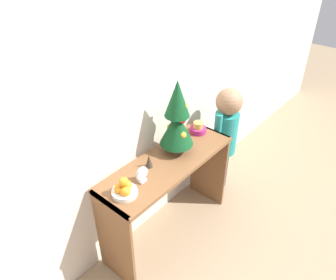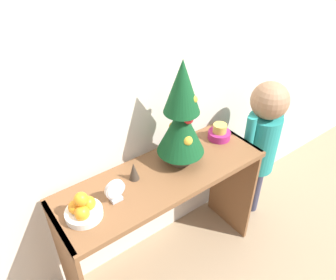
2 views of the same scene
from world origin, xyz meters
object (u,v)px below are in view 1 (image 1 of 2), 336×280
object	(u,v)px
mini_tree	(177,119)
child_figure	(226,128)
figurine	(149,161)
desk_clock	(142,175)
singing_bowl	(198,128)
fruit_bowl	(124,189)

from	to	relation	value
mini_tree	child_figure	world-z (taller)	mini_tree
figurine	child_figure	size ratio (longest dim) A/B	0.09
desk_clock	figurine	distance (m)	0.17
mini_tree	singing_bowl	world-z (taller)	mini_tree
fruit_bowl	singing_bowl	world-z (taller)	fruit_bowl
mini_tree	singing_bowl	xyz separation A→B (m)	(0.32, 0.03, -0.25)
fruit_bowl	desk_clock	xyz separation A→B (m)	(0.17, -0.00, 0.02)
desk_clock	figurine	world-z (taller)	desk_clock
singing_bowl	figurine	distance (m)	0.61
desk_clock	figurine	xyz separation A→B (m)	(0.15, 0.08, -0.01)
fruit_bowl	child_figure	size ratio (longest dim) A/B	0.16
figurine	child_figure	xyz separation A→B (m)	(0.92, -0.09, -0.12)
figurine	child_figure	distance (m)	0.93
figurine	desk_clock	bearing A→B (deg)	-152.66
desk_clock	child_figure	size ratio (longest dim) A/B	0.11
fruit_bowl	singing_bowl	distance (m)	0.93
fruit_bowl	desk_clock	distance (m)	0.17
child_figure	singing_bowl	bearing A→B (deg)	163.45
mini_tree	figurine	distance (m)	0.37
mini_tree	desk_clock	size ratio (longest dim) A/B	4.86
singing_bowl	child_figure	world-z (taller)	child_figure
fruit_bowl	singing_bowl	size ratio (longest dim) A/B	1.26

